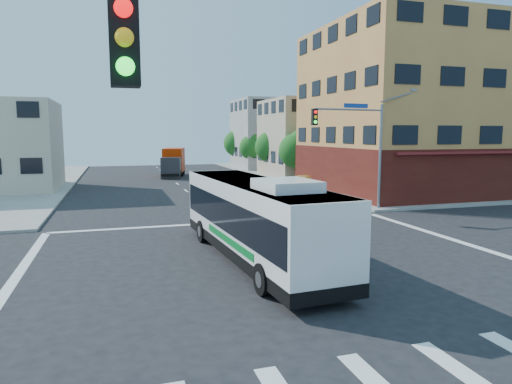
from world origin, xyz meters
name	(u,v)px	position (x,y,z in m)	size (l,w,h in m)	color
ground	(284,269)	(0.00, 0.00, 0.00)	(120.00, 120.00, 0.00)	black
sidewalk_ne	(438,172)	(35.00, 35.00, 0.07)	(50.00, 50.00, 0.15)	gray
corner_building_ne	(424,124)	(19.99, 18.48, 5.89)	(18.10, 15.44, 14.00)	#C38E46
building_east_near	(318,139)	(16.98, 33.98, 4.51)	(12.06, 10.06, 9.00)	tan
building_east_far	(278,134)	(16.98, 47.98, 5.01)	(12.06, 10.06, 10.00)	#A7A8A2
signal_mast_ne	(359,135)	(9.08, 10.62, 4.98)	(7.91, 1.13, 8.07)	gray
street_tree_a	(297,148)	(11.90, 27.92, 3.59)	(3.60, 3.60, 5.53)	#3D2916
street_tree_b	(272,145)	(11.90, 35.92, 3.75)	(3.80, 3.80, 5.79)	#3D2916
street_tree_c	(253,146)	(11.90, 43.92, 3.46)	(3.40, 3.40, 5.29)	#3D2916
street_tree_d	(238,142)	(11.90, 51.92, 3.88)	(4.00, 4.00, 6.03)	#3D2916
transit_bus	(255,218)	(-0.70, 1.48, 1.74)	(3.39, 12.15, 3.55)	black
box_truck	(173,163)	(0.61, 39.19, 1.62)	(3.70, 7.72, 3.34)	#28292E
parked_car	(307,182)	(10.77, 22.68, 0.70)	(1.64, 4.08, 1.39)	#E3B94E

